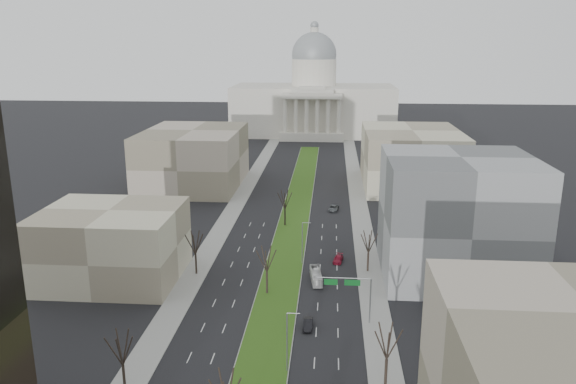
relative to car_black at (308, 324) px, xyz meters
The scene contains 22 objects.
ground 52.58m from the car_black, 96.68° to the left, with size 600.00×600.00×0.00m, color black.
median 51.57m from the car_black, 96.81° to the left, with size 8.00×222.03×0.20m.
sidewalk_left 36.04m from the car_black, 130.95° to the left, with size 5.00×330.00×0.15m, color gray.
sidewalk_right 29.51m from the car_black, 67.30° to the left, with size 5.00×330.00×0.15m, color gray.
capitol 202.50m from the car_black, 91.74° to the left, with size 80.00×46.00×55.00m.
building_beige_left 43.20m from the car_black, 156.24° to the left, with size 26.00×22.00×14.00m, color tan.
building_grey_right 38.62m from the car_black, 40.97° to the left, with size 28.00×26.00×24.00m, color slate.
building_far_left 101.31m from the car_black, 114.03° to the left, with size 30.00×40.00×18.00m, color gray.
building_far_right 101.76m from the car_black, 73.45° to the left, with size 30.00×40.00×18.00m, color tan.
tree_left_mid 31.22m from the car_black, 139.69° to the right, with size 5.40×5.40×9.72m.
tree_left_far 31.46m from the car_black, 139.07° to the left, with size 5.28×5.28×9.50m.
tree_right_mid 20.34m from the car_black, 54.92° to the right, with size 5.52×5.52×9.94m.
tree_right_far 27.26m from the car_black, 65.41° to the left, with size 5.04×5.04×9.07m.
tree_median_b 15.96m from the car_black, 123.59° to the left, with size 5.40×5.40×9.72m.
tree_median_c 53.22m from the car_black, 98.83° to the left, with size 5.40×5.40×9.72m.
streetlamp_median_b 13.63m from the car_black, 100.44° to the right, with size 1.90×0.20×9.16m.
streetlamp_median_c 27.63m from the car_black, 94.95° to the left, with size 1.90×0.20×9.16m.
mast_arm_signs 9.41m from the car_black, 16.93° to the left, with size 9.12×0.24×8.09m.
car_black is the anchor object (origin of this frame).
car_red 29.40m from the car_black, 79.93° to the left, with size 1.78×4.39×1.27m, color maroon.
car_grey_far 66.59m from the car_black, 86.36° to the left, with size 2.39×5.17×1.44m, color #4C5054.
box_van 18.66m from the car_black, 87.67° to the left, with size 1.87×7.99×2.23m, color silver.
Camera 1 is at (9.31, -14.86, 45.09)m, focal length 35.00 mm.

